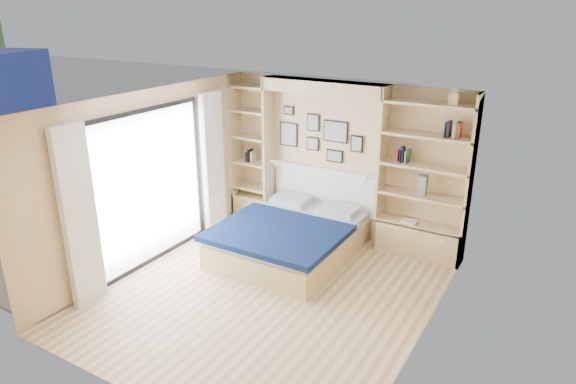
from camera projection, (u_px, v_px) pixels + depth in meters
The scene contains 8 objects.
ground at pixel (269, 293), 6.76m from camera, with size 4.50×4.50×0.00m, color #DFC189.
room_shell at pixel (300, 179), 7.80m from camera, with size 4.50×4.50×4.50m.
bed at pixel (290, 237), 7.73m from camera, with size 1.82×2.25×1.07m.
photo_gallery at pixel (318, 135), 8.22m from camera, with size 1.48×0.02×0.82m.
reading_lamps at pixel (320, 170), 8.14m from camera, with size 1.92×0.12×0.15m.
shelf_decor at pixel (411, 144), 7.32m from camera, with size 3.52×0.23×2.03m.
deck at pixel (85, 234), 8.47m from camera, with size 3.20×4.00×0.05m, color #695C4E.
deck_chair at pixel (106, 230), 7.78m from camera, with size 0.67×0.84×0.74m.
Camera 1 is at (3.20, -4.94, 3.58)m, focal length 32.00 mm.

